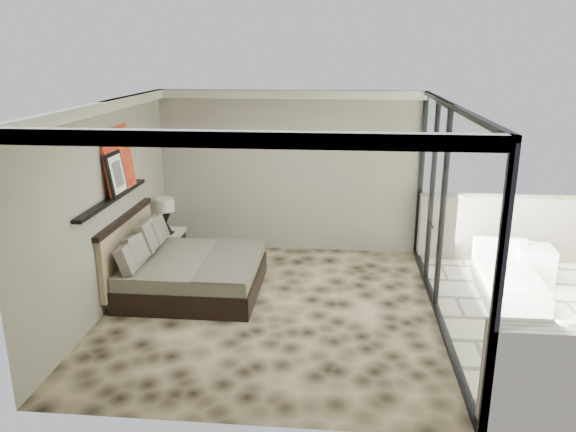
# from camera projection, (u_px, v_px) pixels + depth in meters

# --- Properties ---
(floor) EXTENTS (5.00, 5.00, 0.00)m
(floor) POSITION_uv_depth(u_px,v_px,m) (272.00, 309.00, 7.74)
(floor) COLOR black
(floor) RESTS_ON ground
(ceiling) EXTENTS (4.50, 5.00, 0.02)m
(ceiling) POSITION_uv_depth(u_px,v_px,m) (270.00, 104.00, 6.95)
(ceiling) COLOR silver
(ceiling) RESTS_ON back_wall
(back_wall) EXTENTS (4.50, 0.02, 2.80)m
(back_wall) POSITION_uv_depth(u_px,v_px,m) (289.00, 172.00, 9.72)
(back_wall) COLOR gray
(back_wall) RESTS_ON floor
(left_wall) EXTENTS (0.02, 5.00, 2.80)m
(left_wall) POSITION_uv_depth(u_px,v_px,m) (106.00, 208.00, 7.55)
(left_wall) COLOR gray
(left_wall) RESTS_ON floor
(glass_wall) EXTENTS (0.08, 5.00, 2.80)m
(glass_wall) POSITION_uv_depth(u_px,v_px,m) (446.00, 217.00, 7.14)
(glass_wall) COLOR white
(glass_wall) RESTS_ON floor
(terrace_slab) EXTENTS (3.00, 5.00, 0.12)m
(terrace_slab) POSITION_uv_depth(u_px,v_px,m) (553.00, 325.00, 7.42)
(terrace_slab) COLOR beige
(terrace_slab) RESTS_ON ground
(picture_ledge) EXTENTS (0.12, 2.20, 0.05)m
(picture_ledge) POSITION_uv_depth(u_px,v_px,m) (113.00, 199.00, 7.61)
(picture_ledge) COLOR black
(picture_ledge) RESTS_ON left_wall
(bed) EXTENTS (1.98, 1.92, 1.09)m
(bed) POSITION_uv_depth(u_px,v_px,m) (187.00, 271.00, 8.24)
(bed) COLOR black
(bed) RESTS_ON floor
(nightstand) EXTENTS (0.61, 0.61, 0.55)m
(nightstand) POSITION_uv_depth(u_px,v_px,m) (167.00, 245.00, 9.47)
(nightstand) COLOR black
(nightstand) RESTS_ON floor
(table_lamp) EXTENTS (0.31, 0.31, 0.57)m
(table_lamp) POSITION_uv_depth(u_px,v_px,m) (165.00, 210.00, 9.29)
(table_lamp) COLOR black
(table_lamp) RESTS_ON nightstand
(abstract_canvas) EXTENTS (0.13, 0.90, 0.90)m
(abstract_canvas) POSITION_uv_depth(u_px,v_px,m) (118.00, 160.00, 7.79)
(abstract_canvas) COLOR #AE270E
(abstract_canvas) RESTS_ON picture_ledge
(framed_print) EXTENTS (0.11, 0.50, 0.60)m
(framed_print) POSITION_uv_depth(u_px,v_px,m) (116.00, 174.00, 7.60)
(framed_print) COLOR black
(framed_print) RESTS_ON picture_ledge
(ottoman) EXTENTS (0.58, 0.58, 0.54)m
(ottoman) POSITION_uv_depth(u_px,v_px,m) (533.00, 264.00, 8.65)
(ottoman) COLOR silver
(ottoman) RESTS_ON terrace_slab
(lounger) EXTENTS (0.88, 1.64, 0.63)m
(lounger) POSITION_uv_depth(u_px,v_px,m) (508.00, 281.00, 8.18)
(lounger) COLOR silver
(lounger) RESTS_ON terrace_slab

